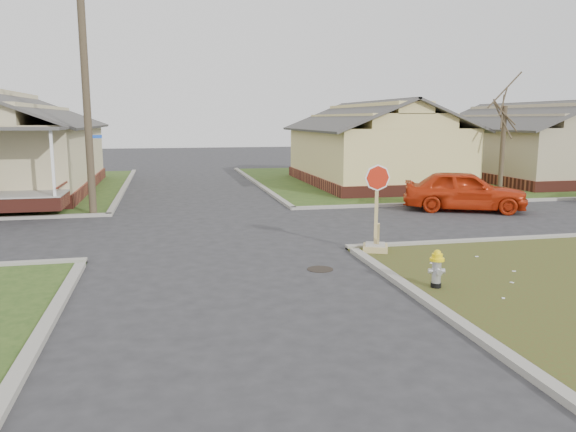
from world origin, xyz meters
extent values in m
plane|color=#2A292C|center=(0.00, 0.00, 0.00)|extent=(120.00, 120.00, 0.00)
cube|color=#2D4719|center=(22.00, 18.00, 0.03)|extent=(37.00, 19.00, 0.05)
cylinder|color=black|center=(2.20, -0.50, 0.01)|extent=(0.64, 0.64, 0.01)
cube|color=maroon|center=(10.00, 16.50, 0.30)|extent=(7.20, 11.20, 0.60)
cube|color=#E7D488|center=(10.00, 16.50, 1.90)|extent=(7.00, 11.00, 2.60)
cube|color=maroon|center=(20.00, 16.50, 0.30)|extent=(7.20, 11.20, 0.60)
cube|color=tan|center=(20.00, 16.50, 1.90)|extent=(7.00, 11.00, 2.60)
cylinder|color=#3C3023|center=(-4.20, 8.90, 4.50)|extent=(0.28, 0.28, 9.00)
cylinder|color=#3C3023|center=(14.00, 10.20, 2.15)|extent=(0.22, 0.22, 4.20)
cylinder|color=black|center=(4.21, -2.62, 0.10)|extent=(0.23, 0.23, 0.10)
cylinder|color=#B5B4B9|center=(4.21, -2.62, 0.39)|extent=(0.20, 0.20, 0.48)
sphere|color=#B5B4B9|center=(4.21, -2.62, 0.63)|extent=(0.20, 0.20, 0.20)
cylinder|color=yellow|center=(4.21, -2.62, 0.67)|extent=(0.31, 0.31, 0.06)
cylinder|color=yellow|center=(4.21, -2.62, 0.75)|extent=(0.23, 0.23, 0.10)
sphere|color=yellow|center=(4.21, -2.62, 0.81)|extent=(0.16, 0.16, 0.16)
cube|color=tan|center=(4.17, 0.87, 0.13)|extent=(0.67, 0.67, 0.16)
cube|color=#A6A198|center=(4.17, 0.87, 0.23)|extent=(0.54, 0.54, 0.04)
cube|color=tan|center=(4.17, 0.87, 1.28)|extent=(0.10, 0.05, 2.25)
cylinder|color=#B31D0B|center=(4.17, 0.83, 2.09)|extent=(0.60, 0.26, 0.64)
cylinder|color=white|center=(4.17, 0.84, 2.09)|extent=(0.68, 0.30, 0.73)
imported|color=red|center=(10.28, 6.92, 0.82)|extent=(5.16, 3.71, 1.63)
camera|label=1|loc=(-1.44, -13.40, 3.66)|focal=35.00mm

